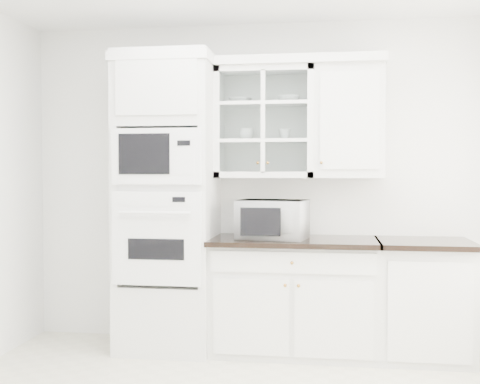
# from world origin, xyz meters

# --- Properties ---
(room_shell) EXTENTS (4.00, 3.50, 2.70)m
(room_shell) POSITION_xyz_m (0.00, 0.43, 1.78)
(room_shell) COLOR white
(room_shell) RESTS_ON ground
(oven_column) EXTENTS (0.76, 0.68, 2.40)m
(oven_column) POSITION_xyz_m (-0.75, 1.42, 1.20)
(oven_column) COLOR silver
(oven_column) RESTS_ON ground
(base_cabinet_run) EXTENTS (1.32, 0.67, 0.92)m
(base_cabinet_run) POSITION_xyz_m (0.28, 1.45, 0.46)
(base_cabinet_run) COLOR silver
(base_cabinet_run) RESTS_ON ground
(extra_base_cabinet) EXTENTS (0.72, 0.67, 0.92)m
(extra_base_cabinet) POSITION_xyz_m (1.28, 1.45, 0.46)
(extra_base_cabinet) COLOR silver
(extra_base_cabinet) RESTS_ON ground
(upper_cabinet_glass) EXTENTS (0.80, 0.33, 0.90)m
(upper_cabinet_glass) POSITION_xyz_m (0.03, 1.58, 1.85)
(upper_cabinet_glass) COLOR silver
(upper_cabinet_glass) RESTS_ON room_shell
(upper_cabinet_solid) EXTENTS (0.55, 0.33, 0.90)m
(upper_cabinet_solid) POSITION_xyz_m (0.71, 1.58, 1.85)
(upper_cabinet_solid) COLOR silver
(upper_cabinet_solid) RESTS_ON room_shell
(crown_molding) EXTENTS (2.14, 0.38, 0.07)m
(crown_molding) POSITION_xyz_m (-0.07, 1.56, 2.33)
(crown_molding) COLOR white
(crown_molding) RESTS_ON room_shell
(countertop_microwave) EXTENTS (0.59, 0.52, 0.31)m
(countertop_microwave) POSITION_xyz_m (0.11, 1.40, 1.07)
(countertop_microwave) COLOR white
(countertop_microwave) RESTS_ON base_cabinet_run
(bowl_a) EXTENTS (0.20, 0.20, 0.05)m
(bowl_a) POSITION_xyz_m (-0.18, 1.58, 2.03)
(bowl_a) COLOR white
(bowl_a) RESTS_ON upper_cabinet_glass
(bowl_b) EXTENTS (0.21, 0.21, 0.06)m
(bowl_b) POSITION_xyz_m (0.22, 1.57, 2.04)
(bowl_b) COLOR white
(bowl_b) RESTS_ON upper_cabinet_glass
(cup_a) EXTENTS (0.14, 0.14, 0.10)m
(cup_a) POSITION_xyz_m (-0.13, 1.60, 1.76)
(cup_a) COLOR white
(cup_a) RESTS_ON upper_cabinet_glass
(cup_b) EXTENTS (0.11, 0.11, 0.09)m
(cup_b) POSITION_xyz_m (0.19, 1.58, 1.75)
(cup_b) COLOR white
(cup_b) RESTS_ON upper_cabinet_glass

